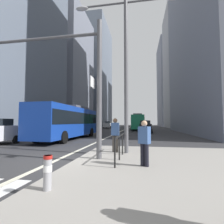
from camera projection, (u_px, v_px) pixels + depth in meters
ground_plane at (118, 133)px, 26.99m from camera, size 160.00×160.00×0.00m
median_island at (199, 172)px, 5.40m from camera, size 9.00×10.00×0.15m
lane_centre_line at (124, 130)px, 36.83m from camera, size 0.20×80.00×0.01m
office_tower_left_near at (7, 27)px, 25.35m from camera, size 11.87×16.25×31.85m
office_tower_left_mid at (67, 71)px, 46.02m from camera, size 10.25×16.24×31.38m
office_tower_left_far at (92, 76)px, 69.53m from camera, size 13.11×20.83×41.37m
office_tower_right_mid at (187, 66)px, 49.49m from camera, size 11.29×17.82×36.01m
office_tower_right_far at (173, 85)px, 70.66m from camera, size 11.51×18.69×34.70m
city_bus_blue_oncoming at (69, 121)px, 16.99m from camera, size 2.84×10.94×3.40m
city_bus_red_receding at (138, 121)px, 36.53m from camera, size 2.89×10.71×3.40m
city_bus_red_distant at (137, 122)px, 55.94m from camera, size 2.94×11.35×3.40m
car_oncoming_mid at (108, 125)px, 46.95m from camera, size 2.14×4.59×1.94m
car_receding_near at (145, 127)px, 26.69m from camera, size 2.10×4.09×1.94m
traffic_signal_gantry at (59, 69)px, 7.64m from camera, size 5.65×0.65×6.00m
street_lamp_post at (126, 52)px, 8.74m from camera, size 5.50×0.32×8.00m
bollard_left at (48, 171)px, 3.84m from camera, size 0.20×0.20×0.77m
pedestrian_railing at (121, 141)px, 7.47m from camera, size 0.06×3.62×0.98m
pedestrian_waiting at (115, 133)px, 8.76m from camera, size 0.40×0.27×1.73m
pedestrian_walking at (144, 141)px, 5.94m from camera, size 0.45×0.40×1.59m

